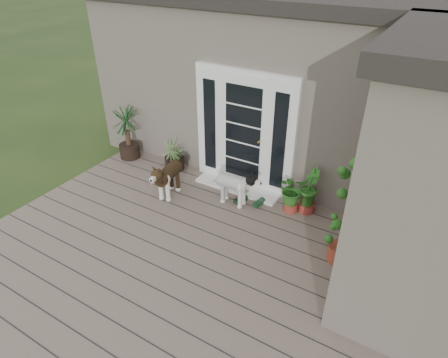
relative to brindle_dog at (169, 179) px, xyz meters
The scene contains 15 objects.
deck 1.70m from the brindle_dog, 46.37° to the right, with size 6.20×4.60×0.12m, color #6B5B4C.
house_main 3.44m from the brindle_dog, 69.51° to the left, with size 7.40×4.00×3.10m, color #665E54.
house_wing 4.19m from the brindle_dog, ahead, with size 1.60×2.40×3.10m, color #665E54.
door_unit 1.56m from the brindle_dog, 46.83° to the left, with size 1.90×0.14×2.15m, color white.
door_step 1.27m from the brindle_dog, 40.48° to the left, with size 1.60×0.40×0.05m, color white.
brindle_dog is the anchor object (origin of this frame).
white_dog 1.16m from the brindle_dog, 17.88° to the left, with size 0.32×0.74×0.62m, color silver, non-canonical shape.
spider_plant 0.95m from the brindle_dog, 121.83° to the left, with size 0.64×0.64×0.68m, color #7C9058, non-canonical shape.
yucca 1.78m from the brindle_dog, 155.99° to the left, with size 0.80×0.80×1.15m, color #113317, non-canonical shape.
herb_a 2.15m from the brindle_dog, 18.02° to the left, with size 0.47×0.47×0.60m, color #1C621F.
herb_b 2.41m from the brindle_dog, 19.25° to the left, with size 0.39×0.39×0.58m, color #26611B.
herb_c 3.55m from the brindle_dog, 13.06° to the left, with size 0.37×0.37×0.58m, color #245A19.
sapling 3.13m from the brindle_dog, ahead, with size 0.51×0.51×1.73m, color #285A19, non-canonical shape.
clog_left 1.63m from the brindle_dog, 19.73° to the left, with size 0.13×0.28×0.09m, color #15361F, non-canonical shape.
clog_right 1.31m from the brindle_dog, 21.23° to the left, with size 0.14×0.30×0.09m, color black, non-canonical shape.
Camera 1 is at (2.61, -2.79, 3.97)m, focal length 30.54 mm.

